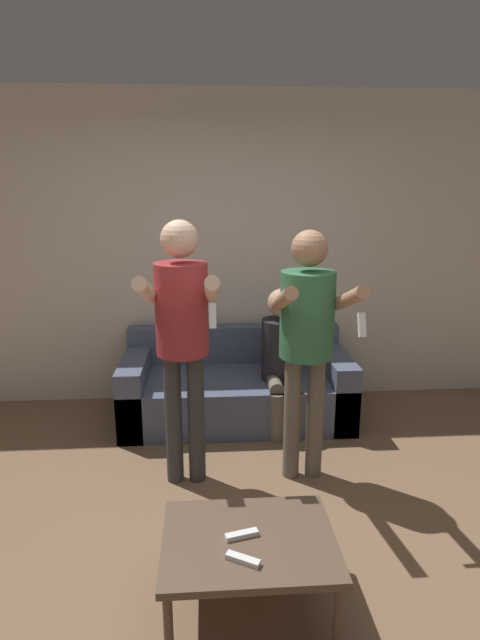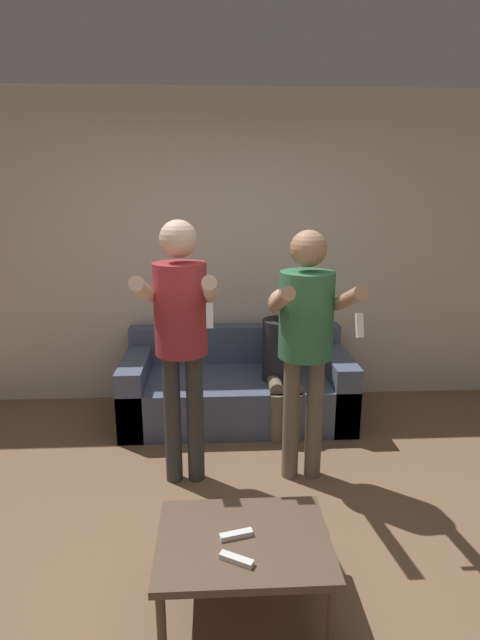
# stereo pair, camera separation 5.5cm
# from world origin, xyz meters

# --- Properties ---
(ground_plane) EXTENTS (14.00, 14.00, 0.00)m
(ground_plane) POSITION_xyz_m (0.00, 0.00, 0.00)
(ground_plane) COLOR brown
(wall_back) EXTENTS (6.40, 0.06, 2.70)m
(wall_back) POSITION_xyz_m (0.00, 2.21, 1.35)
(wall_back) COLOR beige
(wall_back) RESTS_ON ground_plane
(couch) EXTENTS (1.87, 0.88, 0.71)m
(couch) POSITION_xyz_m (0.08, 1.74, 0.25)
(couch) COLOR #4C5670
(couch) RESTS_ON ground_plane
(person_standing_left) EXTENTS (0.45, 0.70, 1.72)m
(person_standing_left) POSITION_xyz_m (-0.31, 0.78, 1.08)
(person_standing_left) COLOR #383838
(person_standing_left) RESTS_ON ground_plane
(person_standing_right) EXTENTS (0.46, 0.70, 1.66)m
(person_standing_right) POSITION_xyz_m (0.47, 0.78, 1.04)
(person_standing_right) COLOR #6B6051
(person_standing_right) RESTS_ON ground_plane
(person_seated) EXTENTS (0.31, 0.53, 1.13)m
(person_seated) POSITION_xyz_m (0.43, 1.55, 0.62)
(person_seated) COLOR #6B6051
(person_seated) RESTS_ON ground_plane
(coffee_table) EXTENTS (0.78, 0.59, 0.38)m
(coffee_table) POSITION_xyz_m (0.01, -0.29, 0.34)
(coffee_table) COLOR brown
(coffee_table) RESTS_ON ground_plane
(remote_near) EXTENTS (0.15, 0.10, 0.02)m
(remote_near) POSITION_xyz_m (-0.03, -0.44, 0.39)
(remote_near) COLOR white
(remote_near) RESTS_ON coffee_table
(remote_far) EXTENTS (0.15, 0.07, 0.02)m
(remote_far) POSITION_xyz_m (-0.02, -0.29, 0.39)
(remote_far) COLOR white
(remote_far) RESTS_ON coffee_table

